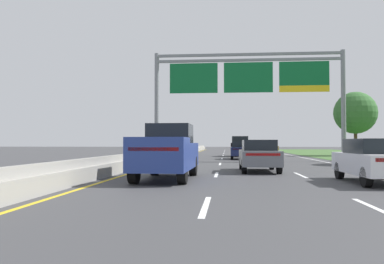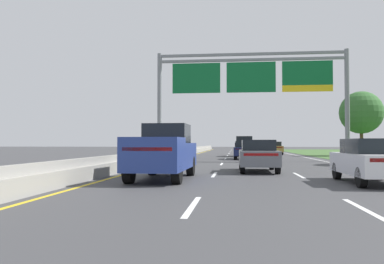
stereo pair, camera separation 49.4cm
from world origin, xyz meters
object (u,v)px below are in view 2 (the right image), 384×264
car_grey_centre_lane_sedan (258,155)px  overhead_sign_gantry (251,82)px  car_black_centre_lane_suv (244,146)px  pickup_truck_blue (163,152)px  roadside_tree_far (361,113)px  car_gold_right_lane_sedan (274,148)px  car_white_right_lane_sedan (371,160)px  car_navy_centre_lane_sedan (245,150)px

car_grey_centre_lane_sedan → overhead_sign_gantry: bearing=-0.8°
car_grey_centre_lane_sedan → car_black_centre_lane_suv: bearing=0.3°
pickup_truck_blue → roadside_tree_far: size_ratio=0.76×
overhead_sign_gantry → car_gold_right_lane_sedan: bearing=79.2°
overhead_sign_gantry → car_gold_right_lane_sedan: size_ratio=3.39×
car_black_centre_lane_suv → car_white_right_lane_sedan: size_ratio=1.07×
car_black_centre_lane_suv → car_white_right_lane_sedan: 28.11m
pickup_truck_blue → car_black_centre_lane_suv: size_ratio=1.15×
pickup_truck_blue → car_grey_centre_lane_sedan: 6.01m
car_navy_centre_lane_sedan → roadside_tree_far: size_ratio=0.62×
car_grey_centre_lane_sedan → car_white_right_lane_sedan: 6.53m
car_white_right_lane_sedan → car_navy_centre_lane_sedan: 20.90m
car_grey_centre_lane_sedan → roadside_tree_far: (12.60, 25.52, 3.94)m
car_grey_centre_lane_sedan → roadside_tree_far: bearing=-26.6°
car_black_centre_lane_suv → car_gold_right_lane_sedan: 7.89m
pickup_truck_blue → car_grey_centre_lane_sedan: size_ratio=1.23×
overhead_sign_gantry → car_black_centre_lane_suv: size_ratio=3.20×
overhead_sign_gantry → car_black_centre_lane_suv: overhead_sign_gantry is taller
car_black_centre_lane_suv → car_gold_right_lane_sedan: size_ratio=1.06×
car_gold_right_lane_sedan → roadside_tree_far: roadside_tree_far is taller
car_grey_centre_lane_sedan → car_gold_right_lane_sedan: bearing=-7.1°
overhead_sign_gantry → car_white_right_lane_sedan: size_ratio=3.41×
car_black_centre_lane_suv → roadside_tree_far: bearing=-76.2°
pickup_truck_blue → overhead_sign_gantry: bearing=-13.1°
pickup_truck_blue → car_black_centre_lane_suv: bearing=-6.9°
car_navy_centre_lane_sedan → pickup_truck_blue: bearing=170.7°
car_gold_right_lane_sedan → roadside_tree_far: size_ratio=0.63×
car_grey_centre_lane_sedan → car_gold_right_lane_sedan: 29.58m
car_navy_centre_lane_sedan → roadside_tree_far: 17.08m
car_gold_right_lane_sedan → car_white_right_lane_sedan: size_ratio=1.01×
car_navy_centre_lane_sedan → roadside_tree_far: roadside_tree_far is taller
pickup_truck_blue → car_navy_centre_lane_sedan: bearing=-9.5°
pickup_truck_blue → car_gold_right_lane_sedan: (7.39, 33.92, -0.26)m
car_grey_centre_lane_sedan → car_white_right_lane_sedan: same height
pickup_truck_blue → car_gold_right_lane_sedan: 34.72m
overhead_sign_gantry → car_grey_centre_lane_sedan: overhead_sign_gantry is taller
pickup_truck_blue → car_gold_right_lane_sedan: size_ratio=1.22×
overhead_sign_gantry → roadside_tree_far: size_ratio=2.12×
car_grey_centre_lane_sedan → car_gold_right_lane_sedan: size_ratio=0.99×
overhead_sign_gantry → car_black_centre_lane_suv: (-0.35, 10.76, -5.11)m
car_black_centre_lane_suv → car_white_right_lane_sedan: (3.90, -27.84, -0.28)m
overhead_sign_gantry → car_black_centre_lane_suv: bearing=91.9°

